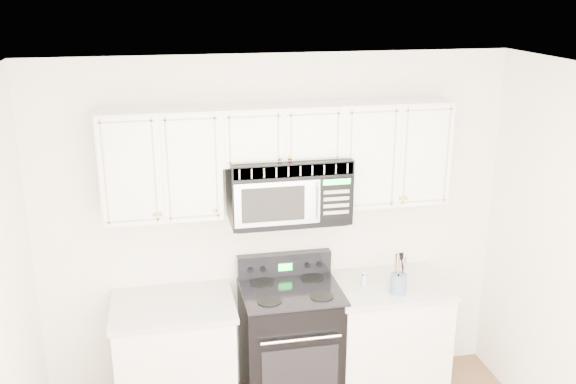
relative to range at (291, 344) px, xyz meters
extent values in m
cube|color=white|center=(-0.05, -1.45, 2.12)|extent=(3.50, 3.50, 0.01)
cube|color=white|center=(-0.05, 0.30, 0.82)|extent=(3.50, 0.01, 2.60)
cube|color=white|center=(-0.85, -0.01, -0.04)|extent=(0.82, 0.63, 0.88)
cube|color=beige|center=(-0.85, -0.01, 0.42)|extent=(0.86, 0.65, 0.04)
cube|color=white|center=(0.75, -0.01, -0.04)|extent=(0.82, 0.63, 0.88)
cube|color=beige|center=(0.75, -0.01, 0.42)|extent=(0.86, 0.65, 0.04)
cube|color=black|center=(0.75, 0.03, -0.43)|extent=(0.82, 0.55, 0.10)
cube|color=black|center=(0.00, -0.01, -0.02)|extent=(0.72, 0.62, 0.92)
cube|color=black|center=(0.00, -0.32, -0.03)|extent=(0.55, 0.01, 0.38)
cylinder|color=silver|center=(0.00, -0.34, 0.24)|extent=(0.57, 0.02, 0.02)
cube|color=black|center=(0.00, -0.01, 0.44)|extent=(0.72, 0.62, 0.02)
cube|color=black|center=(0.00, 0.26, 0.53)|extent=(0.72, 0.08, 0.19)
cube|color=#14F23C|center=(0.00, 0.22, 0.53)|extent=(0.10, 0.00, 0.06)
cube|color=white|center=(-0.87, 0.14, 1.41)|extent=(0.80, 0.33, 0.75)
cube|color=white|center=(0.77, 0.14, 1.41)|extent=(0.80, 0.33, 0.75)
cube|color=white|center=(-0.05, 0.14, 1.59)|extent=(0.84, 0.33, 0.39)
sphere|color=gold|center=(-0.89, -0.05, 1.12)|extent=(0.03, 0.03, 0.03)
sphere|color=gold|center=(-0.53, -0.05, 1.12)|extent=(0.03, 0.03, 0.03)
sphere|color=gold|center=(0.43, -0.05, 1.12)|extent=(0.03, 0.03, 0.03)
sphere|color=gold|center=(0.79, -0.05, 1.12)|extent=(0.03, 0.03, 0.03)
sphere|color=gold|center=(-0.08, -0.05, 1.46)|extent=(0.03, 0.03, 0.03)
sphere|color=gold|center=(-0.02, -0.05, 1.46)|extent=(0.03, 0.03, 0.03)
cylinder|color=red|center=(-0.03, -0.05, 1.40)|extent=(0.00, 0.00, 0.10)
sphere|color=gold|center=(-0.03, -0.05, 1.35)|extent=(0.03, 0.03, 0.03)
cube|color=black|center=(0.00, 0.09, 1.20)|extent=(0.84, 0.42, 0.46)
cube|color=tan|center=(0.00, -0.11, 1.38)|extent=(0.82, 0.01, 0.08)
cube|color=#B1B0BE|center=(-0.12, -0.12, 1.16)|extent=(0.59, 0.01, 0.31)
cube|color=black|center=(-0.15, -0.13, 1.16)|extent=(0.43, 0.01, 0.24)
cube|color=black|center=(0.29, -0.12, 1.16)|extent=(0.23, 0.01, 0.31)
cube|color=#14F23C|center=(0.29, -0.13, 1.29)|extent=(0.19, 0.00, 0.04)
cylinder|color=silver|center=(0.16, -0.16, 1.16)|extent=(0.02, 0.02, 0.26)
cylinder|color=slate|center=(0.76, -0.18, 0.51)|extent=(0.12, 0.12, 0.15)
cylinder|color=#93674E|center=(0.79, -0.18, 0.58)|extent=(0.01, 0.01, 0.26)
cylinder|color=black|center=(0.74, -0.15, 0.59)|extent=(0.01, 0.01, 0.28)
cylinder|color=#93674E|center=(0.74, -0.20, 0.60)|extent=(0.01, 0.01, 0.30)
cylinder|color=black|center=(0.79, -0.18, 0.58)|extent=(0.01, 0.01, 0.26)
cylinder|color=#93674E|center=(0.74, -0.15, 0.59)|extent=(0.01, 0.01, 0.28)
cylinder|color=black|center=(0.74, -0.20, 0.60)|extent=(0.01, 0.01, 0.30)
cylinder|color=#93674E|center=(0.79, -0.18, 0.58)|extent=(0.01, 0.01, 0.26)
cylinder|color=#B7B8BF|center=(0.55, -0.02, 0.48)|extent=(0.04, 0.04, 0.09)
cylinder|color=silver|center=(0.55, -0.02, 0.53)|extent=(0.04, 0.04, 0.02)
cylinder|color=#B7B8BF|center=(0.55, -0.01, 0.48)|extent=(0.04, 0.04, 0.09)
cylinder|color=silver|center=(0.55, -0.01, 0.53)|extent=(0.04, 0.04, 0.02)
camera|label=1|loc=(-0.87, -4.13, 2.56)|focal=40.00mm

